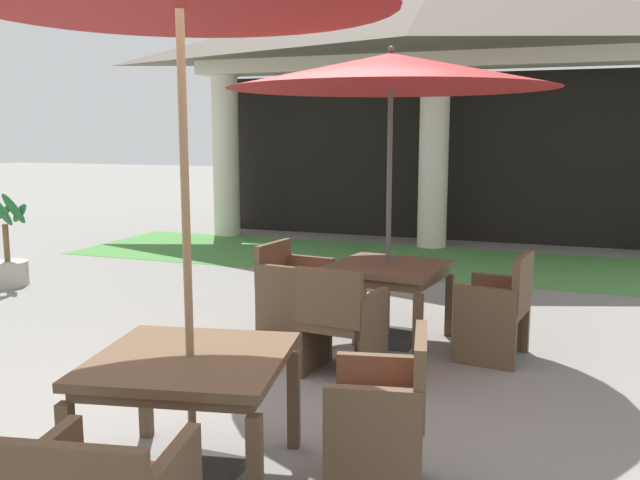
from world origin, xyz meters
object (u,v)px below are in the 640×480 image
patio_table_near_foreground (388,275)px  patio_chair_near_foreground_east (497,309)px  patio_chair_near_foreground_south (340,324)px  patio_chair_near_foreground_west (293,287)px  patio_chair_mid_left_east (383,418)px  patio_umbrella_near_foreground (391,74)px  patio_table_mid_left (191,371)px  potted_palm_left_edge (8,258)px

patio_table_near_foreground → patio_chair_near_foreground_east: (0.98, -0.12, -0.20)m
patio_table_near_foreground → patio_chair_near_foreground_east: size_ratio=1.19×
patio_chair_near_foreground_south → patio_chair_near_foreground_west: patio_chair_near_foreground_south is taller
patio_chair_near_foreground_east → patio_chair_mid_left_east: 2.51m
patio_umbrella_near_foreground → patio_chair_near_foreground_east: 2.20m
patio_umbrella_near_foreground → patio_chair_near_foreground_south: patio_umbrella_near_foreground is taller
patio_table_mid_left → patio_chair_mid_left_east: (1.02, 0.20, -0.20)m
patio_umbrella_near_foreground → patio_chair_near_foreground_east: patio_umbrella_near_foreground is taller
potted_palm_left_edge → patio_table_near_foreground: bearing=-7.3°
patio_chair_near_foreground_south → potted_palm_left_edge: (-4.89, 1.62, -0.07)m
patio_umbrella_near_foreground → patio_chair_near_foreground_south: size_ratio=3.22×
patio_chair_near_foreground_south → patio_table_mid_left: (-0.24, -1.83, 0.20)m
patio_chair_near_foreground_south → patio_table_mid_left: 1.86m
potted_palm_left_edge → patio_chair_near_foreground_east: bearing=-7.3°
patio_chair_near_foreground_south → patio_chair_near_foreground_west: (-0.85, 1.10, -0.01)m
patio_table_near_foreground → patio_umbrella_near_foreground: bearing=-90.0°
patio_chair_near_foreground_south → patio_chair_mid_left_east: patio_chair_near_foreground_south is taller
patio_umbrella_near_foreground → patio_chair_near_foreground_west: 2.22m
patio_umbrella_near_foreground → patio_table_mid_left: bearing=-97.4°
patio_table_near_foreground → patio_chair_near_foreground_west: patio_chair_near_foreground_west is taller
patio_chair_near_foreground_east → potted_palm_left_edge: 6.04m
patio_chair_near_foreground_west → patio_table_mid_left: patio_chair_near_foreground_west is taller
potted_palm_left_edge → patio_chair_mid_left_east: bearing=-29.9°
patio_table_near_foreground → potted_palm_left_edge: 5.06m
patio_chair_near_foreground_south → patio_chair_near_foreground_west: bearing=135.0°
patio_table_near_foreground → patio_chair_mid_left_east: size_ratio=1.22×
patio_umbrella_near_foreground → patio_chair_mid_left_east: bearing=-75.9°
patio_chair_near_foreground_east → patio_chair_mid_left_east: size_ratio=1.02×
patio_chair_near_foreground_west → patio_table_near_foreground: bearing=90.0°
patio_chair_mid_left_east → patio_chair_near_foreground_south: bearing=14.3°
patio_umbrella_near_foreground → potted_palm_left_edge: 5.45m
patio_chair_near_foreground_west → potted_palm_left_edge: bearing=-90.1°
patio_chair_mid_left_east → potted_palm_left_edge: 6.53m
patio_table_near_foreground → patio_chair_near_foreground_west: 1.01m
patio_table_near_foreground → patio_chair_near_foreground_south: patio_chair_near_foreground_south is taller
patio_chair_near_foreground_east → patio_table_mid_left: patio_chair_near_foreground_east is taller
patio_table_near_foreground → patio_chair_near_foreground_west: (-0.98, 0.12, -0.22)m
patio_chair_near_foreground_east → potted_palm_left_edge: potted_palm_left_edge is taller
patio_chair_near_foreground_west → patio_chair_mid_left_east: (1.63, -2.73, 0.02)m
patio_chair_near_foreground_west → patio_chair_mid_left_east: size_ratio=0.94×
patio_table_mid_left → patio_chair_mid_left_east: patio_chair_mid_left_east is taller
patio_chair_near_foreground_south → patio_table_mid_left: size_ratio=0.74×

